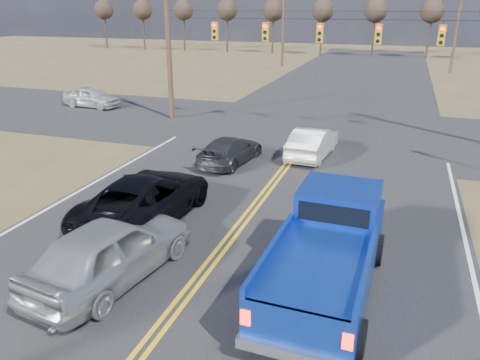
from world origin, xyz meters
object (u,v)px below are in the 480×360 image
(white_car_queue, at_px, (313,142))
(dgrey_car_queue, at_px, (230,150))
(pickup_truck, at_px, (328,251))
(silver_suv, at_px, (111,250))
(black_suv, at_px, (146,198))
(cross_car_west, at_px, (92,97))

(white_car_queue, xyz_separation_m, dgrey_car_queue, (-3.31, -2.17, -0.10))
(pickup_truck, height_order, dgrey_car_queue, pickup_truck)
(silver_suv, relative_size, black_suv, 0.88)
(silver_suv, relative_size, dgrey_car_queue, 1.21)
(cross_car_west, bearing_deg, black_suv, -133.10)
(pickup_truck, distance_m, white_car_queue, 11.06)
(pickup_truck, height_order, black_suv, pickup_truck)
(pickup_truck, bearing_deg, black_suv, 162.67)
(white_car_queue, bearing_deg, silver_suv, 80.88)
(silver_suv, distance_m, cross_car_west, 22.86)
(silver_suv, height_order, dgrey_car_queue, silver_suv)
(black_suv, height_order, cross_car_west, black_suv)
(silver_suv, xyz_separation_m, white_car_queue, (2.92, 12.10, -0.15))
(silver_suv, relative_size, white_car_queue, 1.17)
(dgrey_car_queue, bearing_deg, white_car_queue, -139.56)
(pickup_truck, bearing_deg, dgrey_car_queue, 125.19)
(black_suv, distance_m, cross_car_west, 19.54)
(white_car_queue, xyz_separation_m, cross_car_west, (-16.61, 6.21, 0.01))
(dgrey_car_queue, xyz_separation_m, cross_car_west, (-13.30, 8.37, 0.11))
(black_suv, distance_m, dgrey_car_queue, 6.49)
(silver_suv, height_order, white_car_queue, silver_suv)
(silver_suv, bearing_deg, cross_car_west, -44.91)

